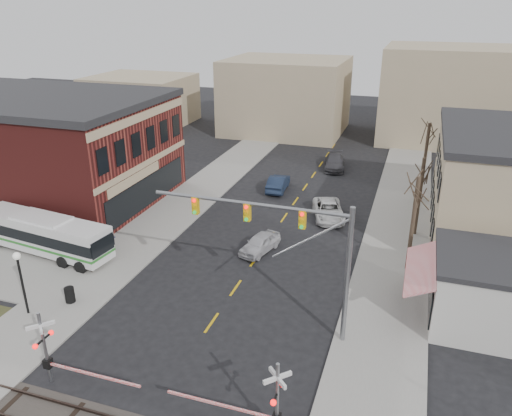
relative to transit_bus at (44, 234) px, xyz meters
The scene contains 20 objects.
ground 16.25m from the transit_bus, 22.37° to the right, with size 160.00×160.00×0.00m, color black.
sidewalk_west 14.96m from the transit_bus, 68.52° to the left, with size 5.00×60.00×0.12m, color gray.
sidewalk_east 28.14m from the transit_bus, 29.52° to the left, with size 5.00×60.00×0.12m, color gray.
brick_building 15.87m from the transit_bus, 140.71° to the left, with size 30.40×15.40×9.60m.
awning_shop 30.94m from the transit_bus, ahead, with size 9.74×6.20×4.30m.
tree_east_a 26.18m from the transit_bus, 12.94° to the left, with size 0.28×0.28×6.75m.
tree_east_b 28.39m from the transit_bus, 24.71° to the left, with size 0.28×0.28×6.30m.
tree_east_c 32.74m from the transit_bus, 37.41° to the left, with size 0.28×0.28×7.20m.
transit_bus is the anchor object (origin of this frame).
traffic_signal_mast 20.21m from the transit_bus, ahead, with size 10.99×0.30×8.00m.
rr_crossing_west 14.74m from the transit_bus, 48.66° to the right, with size 5.60×1.36×4.00m.
rr_crossing_east 23.16m from the transit_bus, 28.20° to the right, with size 5.60×1.36×4.00m.
street_lamp 8.13m from the transit_bus, 58.23° to the right, with size 0.44×0.44×4.05m.
trash_bin 7.78m from the transit_bus, 40.50° to the right, with size 0.60×0.60×0.98m, color black.
car_a 15.80m from the transit_bus, 19.42° to the left, with size 1.60×3.97×1.35m, color #B6B5BB.
car_b 22.13m from the transit_bus, 55.31° to the left, with size 1.60×4.59×1.51m, color #162137.
car_c 22.68m from the transit_bus, 34.96° to the left, with size 2.39×5.18×1.44m, color silver.
car_d 31.53m from the transit_bus, 58.09° to the left, with size 2.11×5.18×1.50m, color #3C3B40.
pedestrian_near 5.13m from the transit_bus, 14.87° to the right, with size 0.58×0.38×1.59m, color #595147.
pedestrian_far 4.69m from the transit_bus, 25.47° to the left, with size 0.76×0.59×1.57m, color #333359.
Camera 1 is at (10.05, -20.17, 17.40)m, focal length 35.00 mm.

